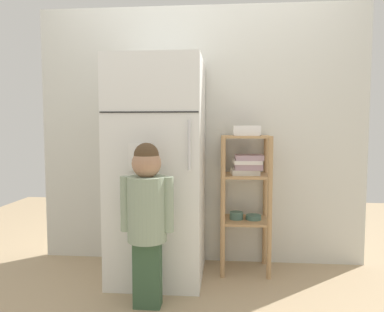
{
  "coord_description": "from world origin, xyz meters",
  "views": [
    {
      "loc": [
        0.21,
        -2.75,
        1.15
      ],
      "look_at": [
        -0.04,
        0.02,
        0.93
      ],
      "focal_mm": 34.74,
      "sensor_mm": 36.0,
      "label": 1
    }
  ],
  "objects_px": {
    "child_standing": "(147,208)",
    "fruit_bin": "(247,131)",
    "refrigerator": "(158,170)",
    "pantry_shelf_unit": "(246,183)"
  },
  "relations": [
    {
      "from": "child_standing",
      "to": "fruit_bin",
      "type": "relative_size",
      "value": 5.07
    },
    {
      "from": "child_standing",
      "to": "pantry_shelf_unit",
      "type": "distance_m",
      "value": 0.93
    },
    {
      "from": "pantry_shelf_unit",
      "to": "refrigerator",
      "type": "bearing_deg",
      "value": -166.53
    },
    {
      "from": "refrigerator",
      "to": "fruit_bin",
      "type": "height_order",
      "value": "refrigerator"
    },
    {
      "from": "refrigerator",
      "to": "pantry_shelf_unit",
      "type": "relative_size",
      "value": 1.52
    },
    {
      "from": "child_standing",
      "to": "refrigerator",
      "type": "bearing_deg",
      "value": 91.97
    },
    {
      "from": "child_standing",
      "to": "fruit_bin",
      "type": "height_order",
      "value": "fruit_bin"
    },
    {
      "from": "refrigerator",
      "to": "fruit_bin",
      "type": "distance_m",
      "value": 0.75
    },
    {
      "from": "refrigerator",
      "to": "pantry_shelf_unit",
      "type": "bearing_deg",
      "value": 13.47
    },
    {
      "from": "pantry_shelf_unit",
      "to": "fruit_bin",
      "type": "xyz_separation_m",
      "value": [
        0.0,
        0.0,
        0.41
      ]
    }
  ]
}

